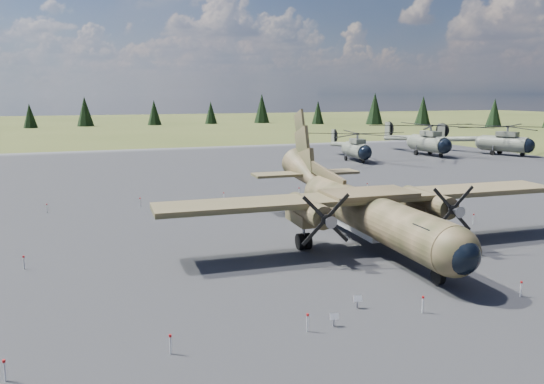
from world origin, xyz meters
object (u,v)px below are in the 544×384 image
object	(u,v)px
helicopter_mid	(429,134)
helicopter_far	(504,134)
transport_plane	(361,204)
helicopter_near	(356,141)

from	to	relation	value
helicopter_mid	helicopter_far	world-z (taller)	helicopter_mid
transport_plane	helicopter_near	bearing A→B (deg)	63.88
transport_plane	helicopter_far	size ratio (longest dim) A/B	1.10
helicopter_mid	helicopter_far	bearing A→B (deg)	-20.02
transport_plane	helicopter_mid	distance (m)	57.34
helicopter_far	helicopter_mid	bearing A→B (deg)	138.23
helicopter_near	helicopter_far	distance (m)	27.74
helicopter_near	helicopter_mid	distance (m)	15.53
helicopter_near	helicopter_far	size ratio (longest dim) A/B	0.81
helicopter_near	helicopter_mid	bearing A→B (deg)	15.95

